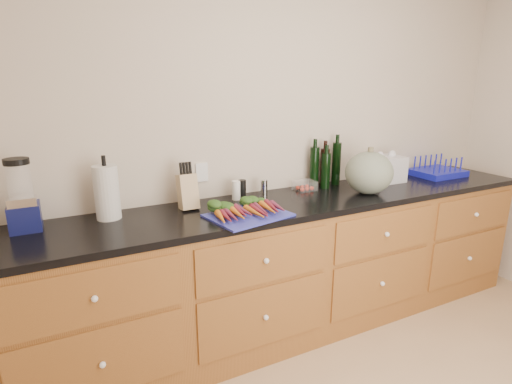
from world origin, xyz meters
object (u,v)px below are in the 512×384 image
cutting_board (248,215)px  tomato_box (305,186)px  knife_block (188,192)px  blender_appliance (22,199)px  paper_towel (107,192)px  squash (369,173)px  carrots (245,209)px  dish_rack (437,171)px

cutting_board → tomato_box: 0.69m
knife_block → tomato_box: (0.87, 0.03, -0.07)m
cutting_board → blender_appliance: size_ratio=1.16×
knife_block → tomato_box: knife_block is taller
paper_towel → blender_appliance: bearing=-179.7°
cutting_board → squash: bearing=4.2°
paper_towel → tomato_box: 1.33m
carrots → knife_block: bearing=135.1°
cutting_board → paper_towel: size_ratio=1.45×
blender_appliance → knife_block: bearing=-1.2°
tomato_box → dish_rack: bearing=-4.2°
blender_appliance → tomato_box: blender_appliance is taller
cutting_board → knife_block: bearing=131.2°
tomato_box → blender_appliance: bearing=-179.6°
cutting_board → knife_block: size_ratio=2.09×
blender_appliance → tomato_box: (1.73, 0.01, -0.13)m
knife_block → squash: bearing=-10.7°
tomato_box → paper_towel: bearing=-179.6°
carrots → tomato_box: 0.67m
cutting_board → carrots: 0.05m
carrots → knife_block: 0.38m
blender_appliance → tomato_box: size_ratio=2.58×
squash → dish_rack: size_ratio=0.83×
carrots → squash: (0.95, 0.03, 0.11)m
paper_towel → dish_rack: 2.57m
paper_towel → dish_rack: size_ratio=0.78×
paper_towel → tomato_box: (1.32, 0.01, -0.12)m
cutting_board → paper_towel: (-0.72, 0.32, 0.15)m
carrots → knife_block: size_ratio=1.85×
cutting_board → carrots: bearing=90.0°
carrots → paper_towel: paper_towel is taller
carrots → dish_rack: (1.84, 0.20, 0.00)m
knife_block → tomato_box: 0.87m
squash → knife_block: 1.24m
paper_towel → knife_block: size_ratio=1.44×
tomato_box → knife_block: bearing=-178.0°
cutting_board → dish_rack: bearing=7.4°
squash → paper_towel: (-1.67, 0.25, 0.01)m
tomato_box → squash: bearing=-36.7°
blender_appliance → tomato_box: 1.74m
carrots → tomato_box: tomato_box is taller
cutting_board → blender_appliance: bearing=164.3°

